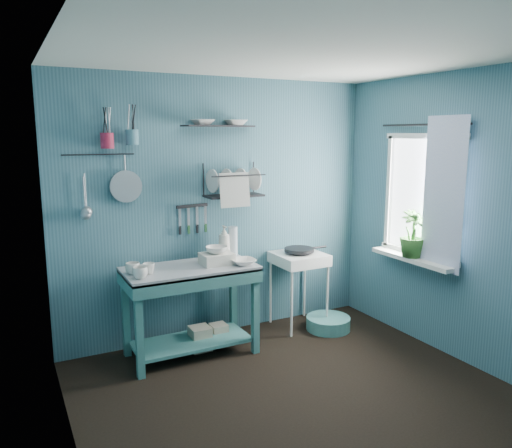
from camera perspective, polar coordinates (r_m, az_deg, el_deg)
name	(u,v)px	position (r m, az deg, el deg)	size (l,w,h in m)	color
floor	(302,398)	(4.00, 5.26, -19.24)	(3.20, 3.20, 0.00)	black
ceiling	(308,53)	(3.53, 5.96, 18.88)	(3.20, 3.20, 0.00)	silver
wall_back	(221,209)	(4.87, -4.05, 1.74)	(3.20, 3.20, 0.00)	#355E6D
wall_front	(487,297)	(2.48, 24.91, -7.56)	(3.20, 3.20, 0.00)	#355E6D
wall_left	(66,263)	(3.02, -20.88, -4.18)	(3.00, 3.00, 0.00)	#355E6D
wall_right	(462,219)	(4.62, 22.51, 0.52)	(3.00, 3.00, 0.00)	#355E6D
work_counter	(191,311)	(4.56, -7.45, -9.83)	(1.15, 0.58, 0.82)	#387673
mug_left	(140,273)	(4.15, -13.11, -5.46)	(0.12, 0.12, 0.10)	silver
mug_mid	(149,269)	(4.26, -12.14, -5.01)	(0.10, 0.10, 0.09)	silver
mug_right	(133,268)	(4.29, -13.90, -4.95)	(0.12, 0.12, 0.10)	silver
wash_tub	(217,259)	(4.50, -4.50, -3.97)	(0.28, 0.22, 0.10)	beige
tub_bowl	(217,250)	(4.48, -4.52, -2.97)	(0.20, 0.20, 0.06)	silver
soap_bottle	(224,241)	(4.74, -3.66, -1.99)	(0.12, 0.12, 0.30)	beige
water_bottle	(233,241)	(4.80, -2.66, -1.94)	(0.09, 0.09, 0.28)	silver
counter_bowl	(243,262)	(4.47, -1.47, -4.34)	(0.22, 0.22, 0.05)	silver
hotplate_stand	(299,290)	(5.20, 4.88, -7.51)	(0.48, 0.48, 0.77)	white
frying_pan	(299,250)	(5.08, 4.95, -2.95)	(0.30, 0.30, 0.04)	black
knife_strip	(192,206)	(4.72, -7.31, 2.07)	(0.32, 0.02, 0.03)	black
dish_rack	(234,180)	(4.75, -2.55, 5.05)	(0.55, 0.24, 0.32)	black
upper_shelf	(219,126)	(4.70, -4.30, 11.11)	(0.70, 0.18, 0.01)	black
shelf_bowl_left	(203,123)	(4.64, -6.13, 11.40)	(0.20, 0.20, 0.05)	silver
shelf_bowl_right	(236,125)	(4.77, -2.32, 11.19)	(0.21, 0.21, 0.05)	silver
utensil_cup_magenta	(107,141)	(4.42, -16.66, 9.11)	(0.11, 0.11, 0.13)	#9D1D39
utensil_cup_teal	(132,137)	(4.47, -13.98, 9.61)	(0.11, 0.11, 0.13)	teal
colander	(126,186)	(4.50, -14.64, 4.18)	(0.28, 0.28, 0.03)	#AAACB2
ladle_outer	(85,191)	(4.45, -18.93, 3.55)	(0.01, 0.01, 0.30)	#AAACB2
ladle_inner	(84,194)	(4.46, -19.04, 3.22)	(0.01, 0.01, 0.30)	#AAACB2
hook_rail	(99,154)	(4.46, -17.55, 7.58)	(0.01, 0.01, 0.60)	black
window_glass	(423,196)	(4.88, 18.50, 3.04)	(1.10, 1.10, 0.00)	white
windowsill	(412,259)	(4.93, 17.42, -3.82)	(0.16, 0.95, 0.04)	white
curtain	(443,195)	(4.63, 20.62, 3.17)	(1.35, 1.35, 0.00)	white
curtain_rod	(423,125)	(4.82, 18.56, 10.71)	(0.02, 0.02, 1.05)	black
potted_plant	(413,234)	(4.87, 17.48, -1.07)	(0.25, 0.25, 0.44)	#326628
storage_tin_large	(200,338)	(4.75, -6.42, -12.86)	(0.18, 0.18, 0.22)	gray
storage_tin_small	(219,334)	(4.85, -4.29, -12.46)	(0.15, 0.15, 0.20)	gray
floor_basin	(328,323)	(5.24, 8.25, -11.15)	(0.45, 0.45, 0.13)	teal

